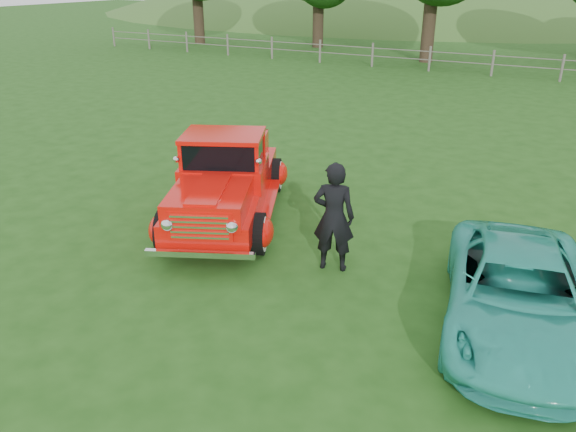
% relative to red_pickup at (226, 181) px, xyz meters
% --- Properties ---
extents(ground, '(140.00, 140.00, 0.00)m').
position_rel_red_pickup_xyz_m(ground, '(1.70, -2.19, -0.80)').
color(ground, '#1D4713').
rests_on(ground, ground).
extents(distant_hills, '(116.00, 60.00, 18.00)m').
position_rel_red_pickup_xyz_m(distant_hills, '(-2.39, 57.27, -5.34)').
color(distant_hills, '#365E22').
rests_on(distant_hills, ground).
extents(fence_line, '(48.00, 0.12, 1.20)m').
position_rel_red_pickup_xyz_m(fence_line, '(1.70, 19.81, -0.19)').
color(fence_line, '#676257').
rests_on(fence_line, ground).
extents(red_pickup, '(3.64, 5.26, 1.78)m').
position_rel_red_pickup_xyz_m(red_pickup, '(0.00, 0.00, 0.00)').
color(red_pickup, black).
rests_on(red_pickup, ground).
extents(teal_sedan, '(2.64, 4.37, 1.13)m').
position_rel_red_pickup_xyz_m(teal_sedan, '(5.69, -1.33, -0.23)').
color(teal_sedan, teal).
rests_on(teal_sedan, ground).
extents(man, '(0.78, 0.62, 1.87)m').
position_rel_red_pickup_xyz_m(man, '(2.74, -0.91, 0.14)').
color(man, black).
rests_on(man, ground).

